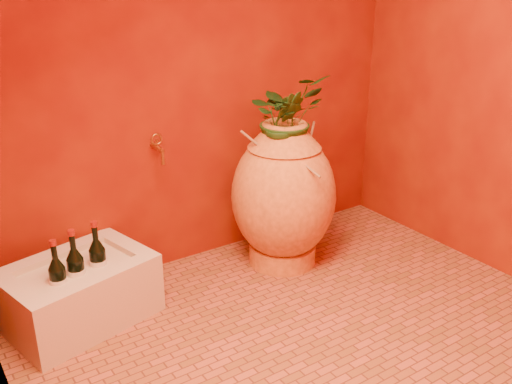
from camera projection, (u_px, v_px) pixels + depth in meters
floor at (312, 335)px, 2.65m from camera, size 2.50×2.50×0.00m
wall_back at (200, 37)px, 2.95m from camera, size 2.50×0.02×2.50m
amphora at (284, 195)px, 3.15m from camera, size 0.76×0.76×0.83m
stone_basin at (79, 293)px, 2.71m from camera, size 0.75×0.60×0.31m
wine_bottle_a at (58, 281)px, 2.55m from camera, size 0.08×0.08×0.32m
wine_bottle_b at (76, 272)px, 2.62m from camera, size 0.08×0.08×0.33m
wine_bottle_c at (98, 262)px, 2.70m from camera, size 0.08×0.08×0.33m
wall_tap at (158, 147)px, 2.93m from camera, size 0.06×0.13×0.15m
plant_main at (286, 117)px, 3.01m from camera, size 0.44×0.39×0.45m
plant_side at (284, 125)px, 2.95m from camera, size 0.25×0.23×0.36m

